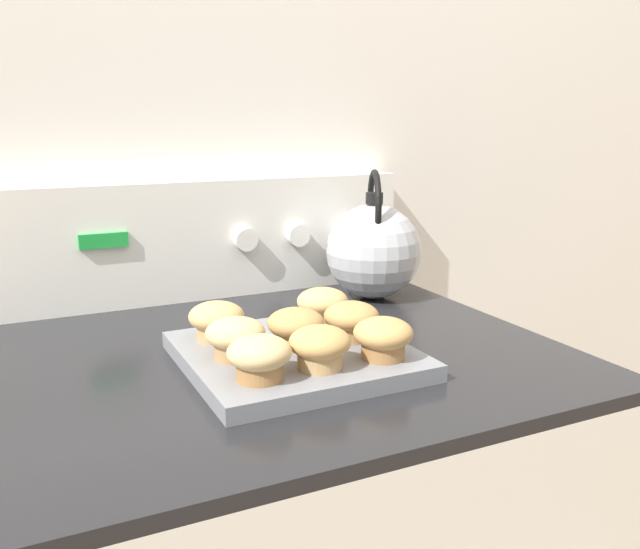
{
  "coord_description": "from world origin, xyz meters",
  "views": [
    {
      "loc": [
        -0.33,
        -0.49,
        1.2
      ],
      "look_at": [
        0.07,
        0.33,
        0.99
      ],
      "focal_mm": 38.0,
      "sensor_mm": 36.0,
      "label": 1
    }
  ],
  "objects_px": {
    "muffin_r2_c0": "(217,320)",
    "muffin_r1_c1": "(296,327)",
    "muffin_pan": "(295,355)",
    "muffin_r0_c1": "(320,346)",
    "tea_kettle": "(373,249)",
    "muffin_r1_c0": "(235,337)",
    "muffin_r2_c2": "(323,304)",
    "muffin_r0_c2": "(383,337)",
    "muffin_r0_c0": "(259,357)",
    "muffin_r1_c2": "(351,320)"
  },
  "relations": [
    {
      "from": "muffin_r0_c1",
      "to": "muffin_r1_c1",
      "type": "height_order",
      "value": "same"
    },
    {
      "from": "muffin_r0_c0",
      "to": "muffin_r1_c1",
      "type": "xyz_separation_m",
      "value": [
        0.08,
        0.09,
        0.0
      ]
    },
    {
      "from": "muffin_pan",
      "to": "muffin_r0_c1",
      "type": "distance_m",
      "value": 0.09
    },
    {
      "from": "muffin_r0_c2",
      "to": "muffin_r1_c2",
      "type": "height_order",
      "value": "same"
    },
    {
      "from": "muffin_r0_c1",
      "to": "tea_kettle",
      "type": "bearing_deg",
      "value": 51.0
    },
    {
      "from": "muffin_r0_c2",
      "to": "muffin_r2_c2",
      "type": "bearing_deg",
      "value": 90.84
    },
    {
      "from": "muffin_r2_c2",
      "to": "muffin_r0_c1",
      "type": "bearing_deg",
      "value": -117.12
    },
    {
      "from": "muffin_pan",
      "to": "muffin_r0_c0",
      "type": "height_order",
      "value": "muffin_r0_c0"
    },
    {
      "from": "muffin_pan",
      "to": "muffin_r2_c0",
      "type": "relative_size",
      "value": 3.76
    },
    {
      "from": "muffin_r0_c1",
      "to": "muffin_r2_c0",
      "type": "distance_m",
      "value": 0.18
    },
    {
      "from": "muffin_r1_c0",
      "to": "muffin_r2_c2",
      "type": "xyz_separation_m",
      "value": [
        0.17,
        0.09,
        0.0
      ]
    },
    {
      "from": "muffin_r1_c2",
      "to": "muffin_r2_c0",
      "type": "xyz_separation_m",
      "value": [
        -0.17,
        0.08,
        0.0
      ]
    },
    {
      "from": "muffin_r0_c0",
      "to": "tea_kettle",
      "type": "height_order",
      "value": "tea_kettle"
    },
    {
      "from": "muffin_r0_c2",
      "to": "muffin_r2_c0",
      "type": "height_order",
      "value": "same"
    },
    {
      "from": "muffin_r2_c0",
      "to": "muffin_r1_c1",
      "type": "bearing_deg",
      "value": -42.14
    },
    {
      "from": "muffin_r1_c2",
      "to": "tea_kettle",
      "type": "distance_m",
      "value": 0.31
    },
    {
      "from": "muffin_pan",
      "to": "muffin_r0_c1",
      "type": "bearing_deg",
      "value": -91.47
    },
    {
      "from": "muffin_r0_c2",
      "to": "muffin_r1_c1",
      "type": "relative_size",
      "value": 1.0
    },
    {
      "from": "muffin_r1_c0",
      "to": "tea_kettle",
      "type": "xyz_separation_m",
      "value": [
        0.35,
        0.25,
        0.04
      ]
    },
    {
      "from": "muffin_r0_c1",
      "to": "muffin_r2_c2",
      "type": "bearing_deg",
      "value": 62.88
    },
    {
      "from": "muffin_r0_c0",
      "to": "muffin_r2_c0",
      "type": "relative_size",
      "value": 1.0
    },
    {
      "from": "muffin_r0_c1",
      "to": "muffin_r2_c2",
      "type": "relative_size",
      "value": 1.0
    },
    {
      "from": "muffin_r0_c1",
      "to": "muffin_r1_c2",
      "type": "relative_size",
      "value": 1.0
    },
    {
      "from": "muffin_r1_c2",
      "to": "tea_kettle",
      "type": "bearing_deg",
      "value": 54.25
    },
    {
      "from": "muffin_r0_c0",
      "to": "muffin_r0_c1",
      "type": "height_order",
      "value": "same"
    },
    {
      "from": "muffin_r0_c0",
      "to": "muffin_r1_c2",
      "type": "distance_m",
      "value": 0.18
    },
    {
      "from": "muffin_r0_c0",
      "to": "muffin_r2_c2",
      "type": "distance_m",
      "value": 0.23
    },
    {
      "from": "muffin_r1_c0",
      "to": "muffin_r1_c2",
      "type": "height_order",
      "value": "same"
    },
    {
      "from": "muffin_r1_c1",
      "to": "tea_kettle",
      "type": "relative_size",
      "value": 0.33
    },
    {
      "from": "muffin_r0_c2",
      "to": "tea_kettle",
      "type": "distance_m",
      "value": 0.38
    },
    {
      "from": "muffin_r0_c0",
      "to": "muffin_r2_c2",
      "type": "relative_size",
      "value": 1.0
    },
    {
      "from": "muffin_r0_c0",
      "to": "muffin_r1_c0",
      "type": "distance_m",
      "value": 0.08
    },
    {
      "from": "muffin_r1_c0",
      "to": "muffin_r2_c2",
      "type": "bearing_deg",
      "value": 27.66
    },
    {
      "from": "muffin_r0_c2",
      "to": "muffin_r1_c1",
      "type": "xyz_separation_m",
      "value": [
        -0.08,
        0.09,
        0.0
      ]
    },
    {
      "from": "muffin_r0_c0",
      "to": "muffin_r0_c1",
      "type": "distance_m",
      "value": 0.08
    },
    {
      "from": "muffin_r1_c1",
      "to": "muffin_r2_c0",
      "type": "bearing_deg",
      "value": 137.86
    },
    {
      "from": "muffin_r2_c2",
      "to": "muffin_pan",
      "type": "bearing_deg",
      "value": -134.39
    },
    {
      "from": "muffin_r1_c2",
      "to": "muffin_r2_c0",
      "type": "height_order",
      "value": "same"
    },
    {
      "from": "muffin_r0_c0",
      "to": "muffin_r0_c2",
      "type": "height_order",
      "value": "same"
    },
    {
      "from": "muffin_pan",
      "to": "tea_kettle",
      "type": "relative_size",
      "value": 1.24
    },
    {
      "from": "muffin_r2_c0",
      "to": "muffin_r0_c1",
      "type": "bearing_deg",
      "value": -63.51
    },
    {
      "from": "muffin_r2_c2",
      "to": "tea_kettle",
      "type": "bearing_deg",
      "value": 41.99
    },
    {
      "from": "muffin_pan",
      "to": "muffin_r1_c2",
      "type": "xyz_separation_m",
      "value": [
        0.08,
        -0.0,
        0.04
      ]
    },
    {
      "from": "muffin_pan",
      "to": "tea_kettle",
      "type": "distance_m",
      "value": 0.37
    },
    {
      "from": "muffin_r1_c1",
      "to": "muffin_r1_c0",
      "type": "bearing_deg",
      "value": -176.69
    },
    {
      "from": "muffin_r1_c2",
      "to": "muffin_r2_c2",
      "type": "distance_m",
      "value": 0.09
    },
    {
      "from": "muffin_r0_c1",
      "to": "muffin_r2_c0",
      "type": "relative_size",
      "value": 1.0
    },
    {
      "from": "muffin_pan",
      "to": "muffin_r1_c0",
      "type": "xyz_separation_m",
      "value": [
        -0.08,
        -0.0,
        0.04
      ]
    },
    {
      "from": "muffin_r2_c2",
      "to": "tea_kettle",
      "type": "relative_size",
      "value": 0.33
    },
    {
      "from": "muffin_r1_c1",
      "to": "muffin_r2_c0",
      "type": "height_order",
      "value": "same"
    }
  ]
}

